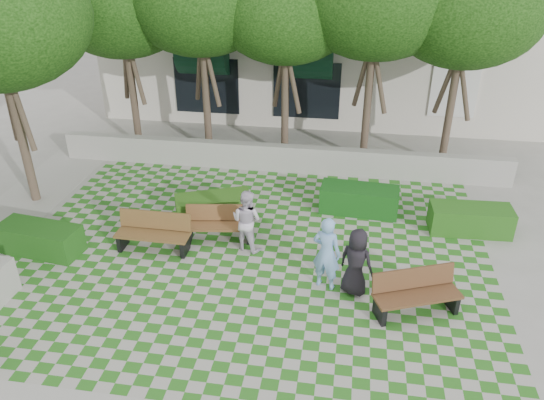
% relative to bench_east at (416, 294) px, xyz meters
% --- Properties ---
extents(ground, '(90.00, 90.00, 0.00)m').
position_rel_bench_east_xyz_m(ground, '(-3.94, 0.50, -0.48)').
color(ground, gray).
rests_on(ground, ground).
extents(lawn, '(12.00, 12.00, 0.00)m').
position_rel_bench_east_xyz_m(lawn, '(-3.94, 1.50, -0.47)').
color(lawn, '#2B721E').
rests_on(lawn, ground).
extents(retaining_wall, '(15.00, 0.36, 0.90)m').
position_rel_bench_east_xyz_m(retaining_wall, '(-3.94, 6.70, -0.03)').
color(retaining_wall, '#9E9B93').
rests_on(retaining_wall, ground).
extents(bench_east, '(1.98, 1.28, 0.99)m').
position_rel_bench_east_xyz_m(bench_east, '(0.00, 0.00, 0.00)').
color(bench_east, '#50311B').
rests_on(bench_east, ground).
extents(bench_mid, '(1.83, 0.84, 0.93)m').
position_rel_bench_east_xyz_m(bench_mid, '(-4.88, 2.21, -0.03)').
color(bench_mid, brown).
rests_on(bench_mid, ground).
extents(bench_west, '(1.89, 0.65, 0.99)m').
position_rel_bench_east_xyz_m(bench_west, '(-6.42, 1.47, 0.00)').
color(bench_west, brown).
rests_on(bench_west, ground).
extents(hedge_east, '(2.17, 0.95, 0.75)m').
position_rel_bench_east_xyz_m(hedge_east, '(1.73, 3.61, -0.10)').
color(hedge_east, '#1F5316').
rests_on(hedge_east, ground).
extents(hedge_midright, '(2.26, 1.03, 0.77)m').
position_rel_bench_east_xyz_m(hedge_midright, '(-1.25, 4.27, -0.09)').
color(hedge_midright, '#124615').
rests_on(hedge_midright, ground).
extents(hedge_midleft, '(2.25, 1.56, 0.73)m').
position_rel_bench_east_xyz_m(hedge_midleft, '(-5.30, 3.20, -0.11)').
color(hedge_midleft, '#255115').
rests_on(hedge_midleft, ground).
extents(hedge_west, '(2.20, 1.11, 0.74)m').
position_rel_bench_east_xyz_m(hedge_west, '(-9.25, 0.92, -0.11)').
color(hedge_west, '#174713').
rests_on(hedge_west, ground).
extents(person_blue, '(0.77, 0.62, 1.83)m').
position_rel_bench_east_xyz_m(person_blue, '(-1.98, 0.59, 0.44)').
color(person_blue, '#7FAEE7').
rests_on(person_blue, ground).
extents(person_dark, '(0.95, 0.81, 1.64)m').
position_rel_bench_east_xyz_m(person_dark, '(-1.30, 0.48, 0.34)').
color(person_dark, black).
rests_on(person_dark, ground).
extents(person_white, '(0.98, 0.87, 1.66)m').
position_rel_bench_east_xyz_m(person_white, '(-4.07, 1.88, 0.35)').
color(person_white, silver).
rests_on(person_white, ground).
extents(tree_row, '(17.70, 13.40, 7.41)m').
position_rel_bench_east_xyz_m(tree_row, '(-5.80, 6.46, 4.70)').
color(tree_row, '#47382B').
rests_on(tree_row, ground).
extents(building, '(18.00, 8.92, 5.15)m').
position_rel_bench_east_xyz_m(building, '(-3.01, 14.58, 2.04)').
color(building, beige).
rests_on(building, ground).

